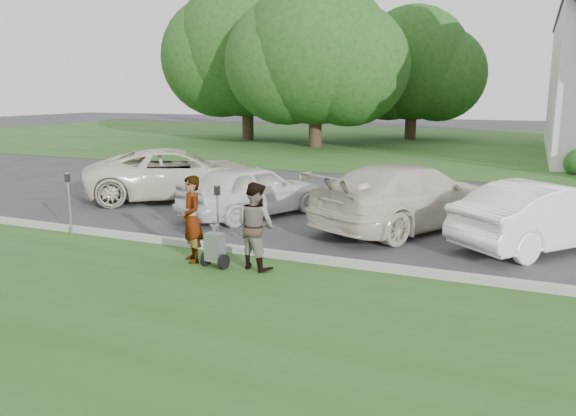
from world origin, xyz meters
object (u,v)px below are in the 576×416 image
Objects in this scene: parking_meter_near at (218,212)px; car_a at (178,174)px; person_left at (192,220)px; car_c at (409,196)px; parking_meter_far at (69,196)px; person_right at (255,226)px; car_d at (546,216)px; striping_cart at (215,248)px; car_b at (252,190)px; tree_left at (316,58)px; tree_far at (247,53)px; tree_back at (413,69)px.

car_a is (-4.28, 4.90, -0.15)m from parking_meter_near.
car_c is at bearing 94.45° from person_left.
parking_meter_near is at bearing -1.05° from parking_meter_far.
car_c is at bearing -134.69° from car_a.
car_d is at bearing -125.50° from person_right.
person_left reaches higher than parking_meter_far.
parking_meter_near reaches higher than striping_cart.
car_b is 0.96× the size of car_d.
car_b is at bearing 141.50° from person_left.
striping_cart is 0.93m from parking_meter_near.
parking_meter_far is at bearing -84.08° from tree_left.
tree_left is 2.61× the size of car_b.
car_b is at bearing -62.35° from tree_far.
tree_far is at bearing 153.44° from tree_left.
striping_cart is 4.47m from car_b.
tree_back is at bearing -32.71° from car_d.
car_c is 1.25× the size of car_d.
person_right is (7.20, -22.19, -4.30)m from tree_left.
car_c is at bearing 28.94° from parking_meter_far.
parking_meter_far is (-1.76, -29.67, -3.82)m from tree_back.
tree_far is at bearing -9.65° from car_d.
striping_cart is 0.87m from person_right.
striping_cart is at bearing -177.18° from car_a.
parking_meter_near is 0.35× the size of car_b.
tree_far is 26.45m from parking_meter_far.
tree_far is 21.91m from car_a.
tree_far is 2.19× the size of car_c.
parking_meter_near is at bearing -4.91° from person_right.
person_left is 4.18m from car_b.
person_left is at bearing 173.70° from striping_cart.
tree_back is 30.06m from parking_meter_near.
parking_meter_far is at bearing -149.21° from person_left.
parking_meter_near is (-0.33, 0.69, 0.52)m from striping_cart.
tree_left is 6.73m from tree_far.
car_b is (3.23, -1.35, -0.07)m from car_a.
person_right is 4.51m from car_b.
tree_left is 7.36× the size of parking_meter_far.
tree_left is at bearing -116.57° from tree_back.
person_left is (-0.58, 0.14, 0.45)m from striping_cart.
car_d is at bearing -56.80° from tree_left.
tree_back reaches higher than car_a.
tree_back is 26.53m from car_b.
car_c reaches higher than striping_cart.
person_left reaches higher than person_right.
tree_back reaches higher than striping_cart.
car_a is at bearing 94.44° from parking_meter_far.
person_left reaches higher than car_b.
striping_cart is 5.30m from car_c.
car_d reaches higher than car_b.
tree_far is 11.22m from tree_back.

